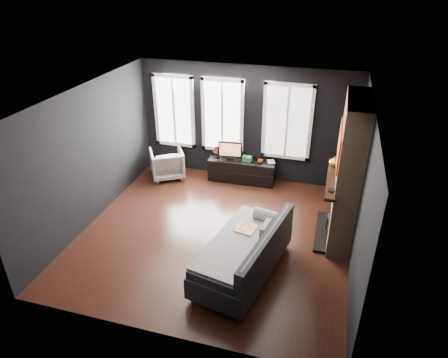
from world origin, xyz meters
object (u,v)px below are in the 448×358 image
(armchair, at_px, (167,162))
(mantel_vase, at_px, (334,161))
(sofa, at_px, (243,250))
(media_console, at_px, (242,170))
(mug, at_px, (260,160))
(book, at_px, (268,158))
(monitor, at_px, (230,149))

(armchair, height_order, mantel_vase, mantel_vase)
(sofa, height_order, armchair, sofa)
(sofa, xyz_separation_m, media_console, (-0.78, 3.17, -0.19))
(sofa, xyz_separation_m, mug, (-0.35, 3.13, 0.14))
(armchair, bearing_deg, sofa, 101.17)
(media_console, relative_size, mantel_vase, 7.86)
(mug, distance_m, mantel_vase, 2.12)
(armchair, distance_m, mantel_vase, 4.06)
(book, bearing_deg, monitor, -174.71)
(sofa, height_order, book, sofa)
(monitor, relative_size, book, 2.54)
(armchair, height_order, media_console, armchair)
(mug, bearing_deg, monitor, -179.45)
(sofa, relative_size, monitor, 3.75)
(sofa, bearing_deg, armchair, 143.64)
(sofa, bearing_deg, book, 105.07)
(media_console, bearing_deg, sofa, -77.65)
(media_console, height_order, monitor, monitor)
(monitor, distance_m, book, 0.89)
(sofa, height_order, media_console, sofa)
(monitor, bearing_deg, mantel_vase, -32.24)
(book, relative_size, mantel_vase, 1.12)
(armchair, xyz_separation_m, monitor, (1.51, 0.26, 0.41))
(armchair, height_order, monitor, monitor)
(sofa, distance_m, monitor, 3.32)
(media_console, bearing_deg, mantel_vase, -31.63)
(media_console, height_order, mantel_vase, mantel_vase)
(book, bearing_deg, mantel_vase, -40.06)
(mug, xyz_separation_m, book, (0.16, 0.07, 0.06))
(book, bearing_deg, armchair, -171.83)
(monitor, bearing_deg, armchair, -176.25)
(mantel_vase, bearing_deg, book, 139.94)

